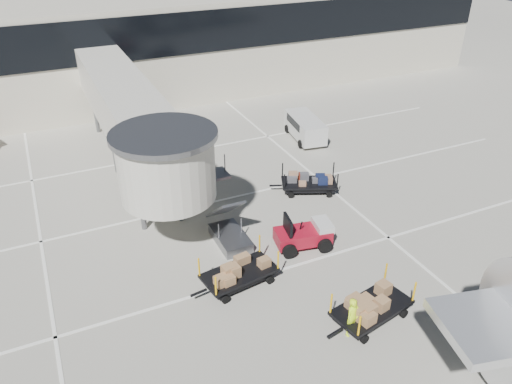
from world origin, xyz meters
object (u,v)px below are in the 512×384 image
suitcase_cart (310,183)px  box_cart_far (237,274)px  box_cart_near (374,306)px  ground_worker (353,317)px  baggage_tug (304,235)px  minivan (305,126)px

suitcase_cart → box_cart_far: 9.14m
box_cart_near → ground_worker: (-1.28, -0.36, 0.23)m
baggage_tug → box_cart_far: size_ratio=0.71×
suitcase_cart → minivan: (3.54, 6.90, 0.40)m
box_cart_near → ground_worker: 1.35m
baggage_tug → minivan: (6.48, 11.41, 0.31)m
ground_worker → minivan: 18.90m
suitcase_cart → box_cart_near: (-2.87, -10.01, 0.08)m
box_cart_near → box_cart_far: (-4.19, 4.19, -0.02)m
box_cart_near → minivan: minivan is taller
box_cart_near → minivan: 18.08m
box_cart_near → minivan: (6.41, 16.91, 0.32)m
baggage_tug → suitcase_cart: bearing=67.1°
ground_worker → box_cart_near: bearing=4.1°
box_cart_far → minivan: bearing=41.6°
suitcase_cart → baggage_tug: bearing=-99.9°
ground_worker → minivan: (7.69, 17.27, 0.09)m
box_cart_near → box_cart_far: 5.92m
box_cart_far → box_cart_near: bearing=-53.6°
baggage_tug → box_cart_far: baggage_tug is taller
minivan → suitcase_cart: bearing=-108.6°
baggage_tug → ground_worker: (-1.21, -5.86, 0.22)m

